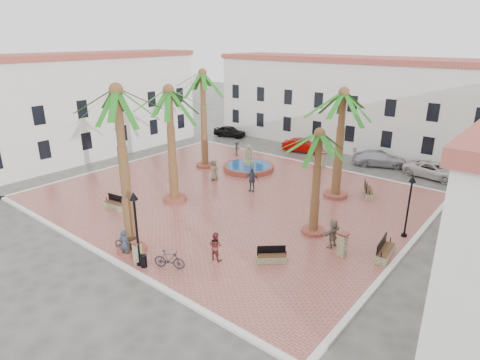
{
  "coord_description": "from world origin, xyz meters",
  "views": [
    {
      "loc": [
        18.36,
        -21.29,
        11.45
      ],
      "look_at": [
        1.0,
        0.0,
        1.6
      ],
      "focal_mm": 30.0,
      "sensor_mm": 36.0,
      "label": 1
    }
  ],
  "objects_px": {
    "lamppost_s": "(135,216)",
    "pedestrian_fountain_b": "(252,180)",
    "fountain": "(249,166)",
    "cyclist_b": "(215,246)",
    "cyclist_a": "(124,244)",
    "bollard_e": "(343,244)",
    "bench_se": "(272,258)",
    "bench_ne": "(368,192)",
    "palm_ne": "(343,106)",
    "car_white": "(433,170)",
    "palm_nw": "(203,84)",
    "palm_sw": "(169,103)",
    "bollard_n": "(322,160)",
    "car_red": "(302,146)",
    "litter_bin": "(144,261)",
    "lamppost_e": "(410,196)",
    "palm_s": "(118,109)",
    "pedestrian_east": "(333,233)",
    "bicycle_a": "(127,245)",
    "pedestrian_north": "(237,148)",
    "bench_s": "(115,205)",
    "bench_e": "(385,252)",
    "bicycle_b": "(169,260)",
    "car_black": "(230,131)",
    "car_silver": "(380,158)",
    "palm_e": "(319,146)",
    "bollard_se": "(137,252)"
  },
  "relations": [
    {
      "from": "lamppost_s",
      "to": "pedestrian_north",
      "type": "xyz_separation_m",
      "value": [
        -9.07,
        19.0,
        -1.99
      ]
    },
    {
      "from": "bollard_e",
      "to": "pedestrian_north",
      "type": "height_order",
      "value": "pedestrian_north"
    },
    {
      "from": "palm_ne",
      "to": "car_white",
      "type": "bearing_deg",
      "value": 65.55
    },
    {
      "from": "bench_e",
      "to": "pedestrian_north",
      "type": "relative_size",
      "value": 1.3
    },
    {
      "from": "lamppost_s",
      "to": "litter_bin",
      "type": "height_order",
      "value": "lamppost_s"
    },
    {
      "from": "bench_se",
      "to": "bench_ne",
      "type": "distance_m",
      "value": 12.32
    },
    {
      "from": "lamppost_s",
      "to": "pedestrian_fountain_b",
      "type": "relative_size",
      "value": 2.18
    },
    {
      "from": "fountain",
      "to": "lamppost_e",
      "type": "bearing_deg",
      "value": -15.34
    },
    {
      "from": "lamppost_e",
      "to": "bicycle_b",
      "type": "height_order",
      "value": "lamppost_e"
    },
    {
      "from": "pedestrian_north",
      "to": "bench_s",
      "type": "bearing_deg",
      "value": 165.69
    },
    {
      "from": "palm_sw",
      "to": "palm_s",
      "type": "relative_size",
      "value": 0.91
    },
    {
      "from": "bench_ne",
      "to": "cyclist_b",
      "type": "bearing_deg",
      "value": 142.6
    },
    {
      "from": "bicycle_a",
      "to": "pedestrian_east",
      "type": "relative_size",
      "value": 1.05
    },
    {
      "from": "bollard_e",
      "to": "cyclist_b",
      "type": "height_order",
      "value": "cyclist_b"
    },
    {
      "from": "bench_se",
      "to": "pedestrian_fountain_b",
      "type": "height_order",
      "value": "pedestrian_fountain_b"
    },
    {
      "from": "cyclist_a",
      "to": "bollard_e",
      "type": "bearing_deg",
      "value": -163.57
    },
    {
      "from": "bench_e",
      "to": "lamppost_e",
      "type": "distance_m",
      "value": 3.9
    },
    {
      "from": "cyclist_b",
      "to": "pedestrian_fountain_b",
      "type": "bearing_deg",
      "value": -67.14
    },
    {
      "from": "palm_e",
      "to": "bench_e",
      "type": "xyz_separation_m",
      "value": [
        4.46,
        -0.1,
        -5.14
      ]
    },
    {
      "from": "litter_bin",
      "to": "pedestrian_east",
      "type": "xyz_separation_m",
      "value": [
        6.6,
        8.1,
        0.52
      ]
    },
    {
      "from": "palm_e",
      "to": "pedestrian_north",
      "type": "bearing_deg",
      "value": 145.0
    },
    {
      "from": "palm_nw",
      "to": "bollard_n",
      "type": "height_order",
      "value": "palm_nw"
    },
    {
      "from": "bollard_e",
      "to": "pedestrian_north",
      "type": "bearing_deg",
      "value": 145.86
    },
    {
      "from": "bicycle_b",
      "to": "car_black",
      "type": "xyz_separation_m",
      "value": [
        -16.84,
        24.43,
        0.01
      ]
    },
    {
      "from": "pedestrian_fountain_b",
      "to": "bench_se",
      "type": "bearing_deg",
      "value": -60.68
    },
    {
      "from": "palm_s",
      "to": "palm_ne",
      "type": "height_order",
      "value": "palm_s"
    },
    {
      "from": "bench_se",
      "to": "litter_bin",
      "type": "bearing_deg",
      "value": -178.79
    },
    {
      "from": "bollard_e",
      "to": "car_red",
      "type": "distance_m",
      "value": 21.47
    },
    {
      "from": "pedestrian_fountain_b",
      "to": "bench_ne",
      "type": "bearing_deg",
      "value": 18.72
    },
    {
      "from": "fountain",
      "to": "palm_s",
      "type": "bearing_deg",
      "value": -75.87
    },
    {
      "from": "bollard_se",
      "to": "car_red",
      "type": "xyz_separation_m",
      "value": [
        -4.8,
        24.74,
        -0.13
      ]
    },
    {
      "from": "bench_ne",
      "to": "car_red",
      "type": "relative_size",
      "value": 0.48
    },
    {
      "from": "bench_e",
      "to": "pedestrian_north",
      "type": "height_order",
      "value": "pedestrian_north"
    },
    {
      "from": "bicycle_b",
      "to": "car_silver",
      "type": "distance_m",
      "value": 24.5
    },
    {
      "from": "bench_e",
      "to": "litter_bin",
      "type": "bearing_deg",
      "value": 127.45
    },
    {
      "from": "palm_sw",
      "to": "bollard_e",
      "type": "relative_size",
      "value": 6.08
    },
    {
      "from": "fountain",
      "to": "bench_se",
      "type": "xyz_separation_m",
      "value": [
        10.6,
        -11.56,
        -0.08
      ]
    },
    {
      "from": "bench_e",
      "to": "litter_bin",
      "type": "height_order",
      "value": "bench_e"
    },
    {
      "from": "bench_e",
      "to": "palm_nw",
      "type": "bearing_deg",
      "value": 67.51
    },
    {
      "from": "bollard_n",
      "to": "bicycle_b",
      "type": "distance_m",
      "value": 20.14
    },
    {
      "from": "bollard_se",
      "to": "car_red",
      "type": "bearing_deg",
      "value": 100.98
    },
    {
      "from": "bicycle_a",
      "to": "car_red",
      "type": "relative_size",
      "value": 0.44
    },
    {
      "from": "palm_s",
      "to": "car_silver",
      "type": "xyz_separation_m",
      "value": [
        4.58,
        24.59,
        -7.39
      ]
    },
    {
      "from": "bollard_n",
      "to": "car_red",
      "type": "relative_size",
      "value": 0.36
    },
    {
      "from": "palm_nw",
      "to": "bicycle_a",
      "type": "height_order",
      "value": "palm_nw"
    },
    {
      "from": "palm_sw",
      "to": "palm_s",
      "type": "xyz_separation_m",
      "value": [
        3.73,
        -6.53,
        0.9
      ]
    },
    {
      "from": "bench_e",
      "to": "bollard_e",
      "type": "height_order",
      "value": "bollard_e"
    },
    {
      "from": "palm_nw",
      "to": "palm_sw",
      "type": "relative_size",
      "value": 1.05
    },
    {
      "from": "fountain",
      "to": "cyclist_b",
      "type": "relative_size",
      "value": 2.86
    },
    {
      "from": "palm_s",
      "to": "pedestrian_east",
      "type": "relative_size",
      "value": 5.42
    }
  ]
}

